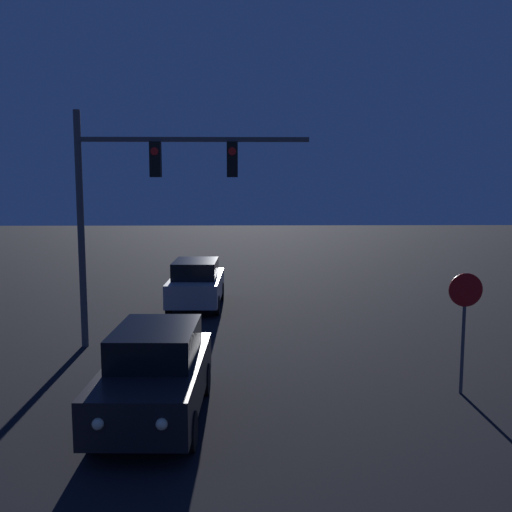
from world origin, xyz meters
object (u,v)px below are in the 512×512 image
Objects in this scene: car_near at (155,373)px; car_far at (196,283)px; traffic_signal_mast at (141,189)px; stop_sign at (465,311)px.

car_far is at bearing -88.16° from car_near.
car_far is (-0.06, 9.59, 0.00)m from car_near.
traffic_signal_mast is at bearing -100.61° from car_far.
car_near is 5.91m from traffic_signal_mast.
car_near is 9.59m from car_far.
car_far is at bearing 78.39° from traffic_signal_mast.
traffic_signal_mast is (-0.99, -4.81, 3.31)m from car_far.
stop_sign is (6.17, -8.46, 0.89)m from car_far.
car_near is at bearing -88.64° from car_far.
traffic_signal_mast is at bearing -76.15° from car_near.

